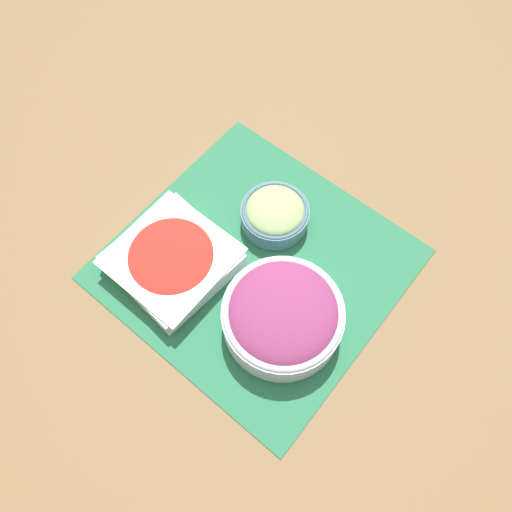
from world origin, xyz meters
The scene contains 5 objects.
ground_plane centered at (0.00, 0.00, 0.00)m, with size 3.00×3.00×0.00m, color olive.
placemat centered at (0.00, 0.00, 0.00)m, with size 0.45×0.47×0.00m.
cucumber_bowl centered at (0.09, 0.03, 0.03)m, with size 0.12×0.12×0.06m.
onion_bowl centered at (-0.06, -0.10, 0.05)m, with size 0.20×0.20×0.09m.
tomato_bowl centered at (-0.10, 0.11, 0.03)m, with size 0.20×0.20×0.05m.
Camera 1 is at (-0.29, -0.23, 0.80)m, focal length 35.00 mm.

